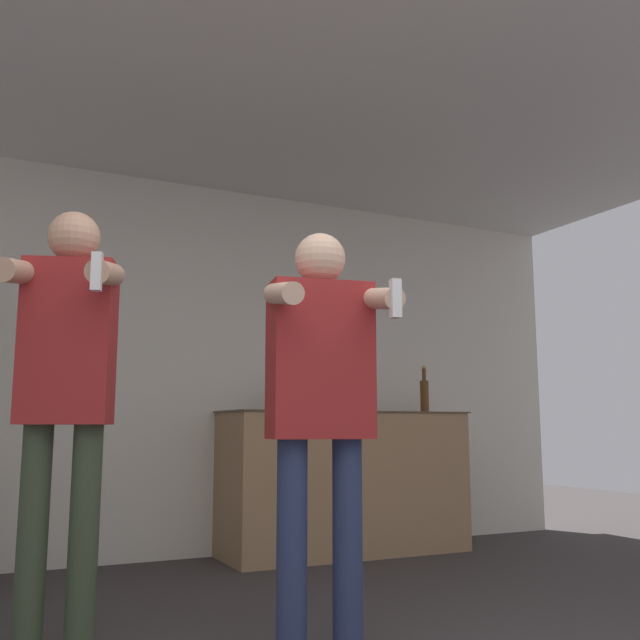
{
  "coord_description": "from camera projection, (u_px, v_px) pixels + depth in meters",
  "views": [
    {
      "loc": [
        -0.91,
        -1.57,
        0.85
      ],
      "look_at": [
        0.29,
        0.92,
        1.27
      ],
      "focal_mm": 40.0,
      "sensor_mm": 36.0,
      "label": 1
    }
  ],
  "objects": [
    {
      "name": "wall_back",
      "position": [
        129.0,
        363.0,
        4.71
      ],
      "size": [
        7.0,
        0.06,
        2.55
      ],
      "color": "beige",
      "rests_on": "ground_plane"
    },
    {
      "name": "ceiling_slab",
      "position": [
        206.0,
        70.0,
        3.46
      ],
      "size": [
        7.0,
        3.7,
        0.05
      ],
      "color": "silver",
      "rests_on": "wall_back"
    },
    {
      "name": "counter",
      "position": [
        345.0,
        482.0,
        4.93
      ],
      "size": [
        1.73,
        0.61,
        0.96
      ],
      "color": "#997551",
      "rests_on": "ground_plane"
    },
    {
      "name": "bottle_clear_vodka",
      "position": [
        272.0,
        390.0,
        4.73
      ],
      "size": [
        0.08,
        0.08,
        0.34
      ],
      "color": "silver",
      "rests_on": "counter"
    },
    {
      "name": "bottle_red_label",
      "position": [
        323.0,
        395.0,
        4.88
      ],
      "size": [
        0.06,
        0.06,
        0.28
      ],
      "color": "silver",
      "rests_on": "counter"
    },
    {
      "name": "bottle_brown_liquor",
      "position": [
        424.0,
        394.0,
        5.25
      ],
      "size": [
        0.06,
        0.06,
        0.34
      ],
      "color": "#563314",
      "rests_on": "counter"
    },
    {
      "name": "person_woman_foreground",
      "position": [
        321.0,
        394.0,
        2.75
      ],
      "size": [
        0.51,
        0.51,
        1.62
      ],
      "color": "navy",
      "rests_on": "ground_plane"
    },
    {
      "name": "person_man_side",
      "position": [
        66.0,
        377.0,
        2.79
      ],
      "size": [
        0.51,
        0.53,
        1.72
      ],
      "color": "#38422D",
      "rests_on": "ground_plane"
    }
  ]
}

